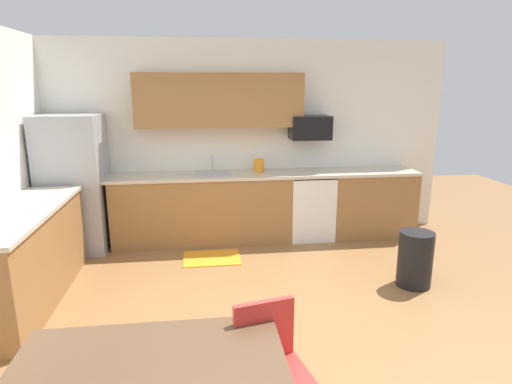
{
  "coord_description": "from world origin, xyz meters",
  "views": [
    {
      "loc": [
        -0.56,
        -3.35,
        2.1
      ],
      "look_at": [
        0.0,
        1.0,
        1.0
      ],
      "focal_mm": 30.12,
      "sensor_mm": 36.0,
      "label": 1
    }
  ],
  "objects_px": {
    "microwave": "(310,127)",
    "trash_bin": "(415,259)",
    "oven_range": "(309,205)",
    "dining_table": "(148,380)",
    "kettle": "(259,166)",
    "refrigerator": "(74,184)",
    "chair_near_table": "(270,363)"
  },
  "relations": [
    {
      "from": "refrigerator",
      "to": "dining_table",
      "type": "height_order",
      "value": "refrigerator"
    },
    {
      "from": "dining_table",
      "to": "chair_near_table",
      "type": "height_order",
      "value": "chair_near_table"
    },
    {
      "from": "dining_table",
      "to": "kettle",
      "type": "distance_m",
      "value": 3.96
    },
    {
      "from": "chair_near_table",
      "to": "trash_bin",
      "type": "xyz_separation_m",
      "value": [
        1.85,
        1.82,
        -0.2
      ]
    },
    {
      "from": "oven_range",
      "to": "trash_bin",
      "type": "bearing_deg",
      "value": -65.91
    },
    {
      "from": "refrigerator",
      "to": "oven_range",
      "type": "distance_m",
      "value": 3.13
    },
    {
      "from": "dining_table",
      "to": "kettle",
      "type": "height_order",
      "value": "kettle"
    },
    {
      "from": "microwave",
      "to": "dining_table",
      "type": "height_order",
      "value": "microwave"
    },
    {
      "from": "dining_table",
      "to": "kettle",
      "type": "bearing_deg",
      "value": 74.31
    },
    {
      "from": "refrigerator",
      "to": "microwave",
      "type": "distance_m",
      "value": 3.18
    },
    {
      "from": "microwave",
      "to": "trash_bin",
      "type": "distance_m",
      "value": 2.27
    },
    {
      "from": "refrigerator",
      "to": "dining_table",
      "type": "bearing_deg",
      "value": -70.17
    },
    {
      "from": "trash_bin",
      "to": "kettle",
      "type": "distance_m",
      "value": 2.35
    },
    {
      "from": "dining_table",
      "to": "trash_bin",
      "type": "distance_m",
      "value": 3.3
    },
    {
      "from": "trash_bin",
      "to": "refrigerator",
      "type": "bearing_deg",
      "value": 157.73
    },
    {
      "from": "microwave",
      "to": "kettle",
      "type": "bearing_deg",
      "value": -175.97
    },
    {
      "from": "microwave",
      "to": "chair_near_table",
      "type": "bearing_deg",
      "value": -107.33
    },
    {
      "from": "dining_table",
      "to": "trash_bin",
      "type": "height_order",
      "value": "dining_table"
    },
    {
      "from": "oven_range",
      "to": "microwave",
      "type": "xyz_separation_m",
      "value": [
        -0.0,
        0.1,
        1.08
      ]
    },
    {
      "from": "microwave",
      "to": "kettle",
      "type": "relative_size",
      "value": 2.7
    },
    {
      "from": "trash_bin",
      "to": "kettle",
      "type": "xyz_separation_m",
      "value": [
        -1.45,
        1.7,
        0.72
      ]
    },
    {
      "from": "oven_range",
      "to": "dining_table",
      "type": "xyz_separation_m",
      "value": [
        -1.78,
        -3.75,
        0.21
      ]
    },
    {
      "from": "refrigerator",
      "to": "chair_near_table",
      "type": "relative_size",
      "value": 2.05
    },
    {
      "from": "refrigerator",
      "to": "trash_bin",
      "type": "distance_m",
      "value": 4.19
    },
    {
      "from": "oven_range",
      "to": "kettle",
      "type": "relative_size",
      "value": 4.55
    },
    {
      "from": "oven_range",
      "to": "dining_table",
      "type": "bearing_deg",
      "value": -115.36
    },
    {
      "from": "chair_near_table",
      "to": "oven_range",
      "type": "bearing_deg",
      "value": 72.2
    },
    {
      "from": "trash_bin",
      "to": "kettle",
      "type": "relative_size",
      "value": 3.0
    },
    {
      "from": "oven_range",
      "to": "chair_near_table",
      "type": "relative_size",
      "value": 1.07
    },
    {
      "from": "kettle",
      "to": "trash_bin",
      "type": "bearing_deg",
      "value": -49.6
    },
    {
      "from": "oven_range",
      "to": "kettle",
      "type": "bearing_deg",
      "value": 175.97
    },
    {
      "from": "microwave",
      "to": "kettle",
      "type": "distance_m",
      "value": 0.88
    }
  ]
}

